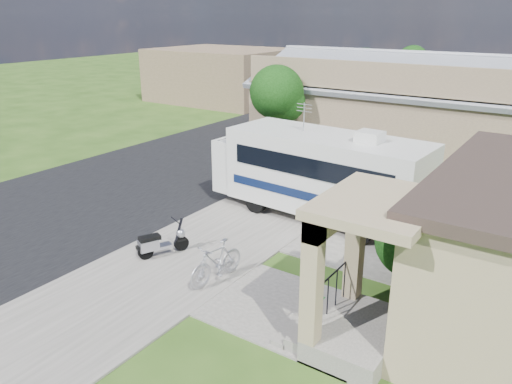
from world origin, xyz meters
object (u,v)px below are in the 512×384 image
Objects in this scene: bicycle at (216,264)px; garden_hose at (321,305)px; shrub at (417,238)px; van at (335,106)px; scooter at (160,243)px; motorhome at (319,171)px; pickup_truck at (279,127)px.

bicycle is 4.56× the size of garden_hose.
garden_hose is (-1.46, -2.34, -1.25)m from shrub.
garden_hose is at bearing -58.62° from van.
shrub is 5.18m from bicycle.
bicycle is 0.31× the size of van.
van reaches higher than bicycle.
shrub reaches higher than scooter.
garden_hose is at bearing -121.99° from shrub.
motorhome is at bearing -59.77° from van.
shrub is 21.55m from van.
bicycle is 22.31m from van.
shrub is 15.19m from pickup_truck.
motorhome reaches higher than van.
bicycle is 14.99m from pickup_truck.
van is at bearing -97.54° from pickup_truck.
motorhome reaches higher than shrub.
garden_hose is at bearing 27.24° from scooter.
motorhome is 5.90m from scooter.
van is (-4.59, 21.02, 0.38)m from scooter.
motorhome is at bearing 90.46° from scooter.
motorhome is 2.92× the size of shrub.
scooter is 13.97m from pickup_truck.
shrub is 7.09m from scooter.
shrub is 1.76× the size of scooter.
shrub reaches higher than garden_hose.
motorhome is 1.22× the size of pickup_truck.
shrub is at bearing 58.01° from garden_hose.
shrub is (4.18, -2.70, -0.31)m from motorhome.
van reaches higher than scooter.
van is 14.65× the size of garden_hose.
motorhome reaches higher than scooter.
pickup_truck is at bearing 122.52° from bicycle.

